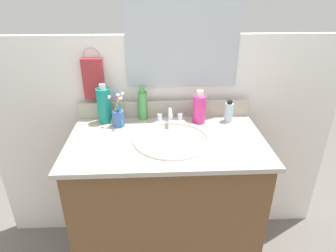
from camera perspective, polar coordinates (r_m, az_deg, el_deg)
name	(u,v)px	position (r m, az deg, el deg)	size (l,w,h in m)	color
vanity_cabinet	(166,208)	(1.68, -0.30, -15.83)	(0.92, 0.51, 0.83)	brown
countertop	(166,141)	(1.42, -0.35, -2.93)	(0.96, 0.56, 0.02)	#B2A899
backsplash	(164,109)	(1.64, -0.75, 3.33)	(0.96, 0.02, 0.09)	#B2A899
back_wall	(164,143)	(1.81, -0.78, -3.28)	(2.06, 0.04, 1.30)	white
mirror_panel	(183,33)	(1.57, 2.92, 17.69)	(0.60, 0.01, 0.56)	#B2BCC6
towel_ring	(91,56)	(1.62, -14.78, 13.18)	(0.10, 0.10, 0.01)	silver
hand_towel	(93,79)	(1.63, -14.41, 8.94)	(0.11, 0.04, 0.22)	#A53338
sink_basin	(172,145)	(1.43, 0.82, -3.73)	(0.38, 0.38, 0.11)	white
faucet	(170,118)	(1.57, 0.40, 1.63)	(0.16, 0.10, 0.08)	silver
bottle_gel_clear	(229,112)	(1.61, 11.84, 2.74)	(0.05, 0.05, 0.12)	silver
bottle_soap_pink	(199,109)	(1.56, 6.14, 3.40)	(0.07, 0.07, 0.18)	#D8338C
bottle_mouthwash_teal	(104,105)	(1.59, -12.39, 4.05)	(0.07, 0.07, 0.21)	teal
bottle_toner_green	(143,105)	(1.60, -5.00, 4.15)	(0.05, 0.05, 0.18)	#4C9E4C
cup_blue_plastic	(118,116)	(1.55, -9.71, 1.85)	(0.08, 0.08, 0.19)	#3F66B7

